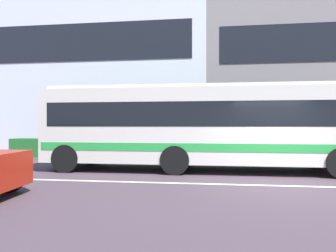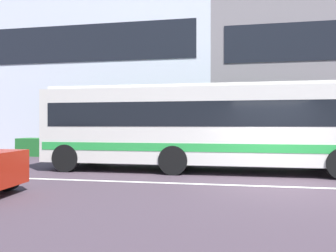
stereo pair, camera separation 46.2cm
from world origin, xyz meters
TOP-DOWN VIEW (x-y plane):
  - ground_plane at (0.00, 0.00)m, footprint 160.00×160.00m
  - lane_centre_line at (0.00, 0.00)m, footprint 60.00×0.16m
  - hedge_row_far at (-3.00, 6.74)m, footprint 19.27×1.10m
  - apartment_block_left at (-12.91, 14.91)m, footprint 21.19×10.07m
  - transit_bus at (-2.55, 2.67)m, footprint 11.30×2.65m

SIDE VIEW (x-z plane):
  - ground_plane at x=0.00m, z-range 0.00..0.00m
  - lane_centre_line at x=0.00m, z-range 0.00..0.01m
  - hedge_row_far at x=-3.00m, z-range 0.00..0.96m
  - transit_bus at x=-2.55m, z-range 0.16..3.29m
  - apartment_block_left at x=-12.91m, z-range 0.00..11.95m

